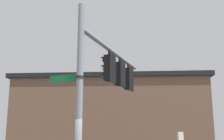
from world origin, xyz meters
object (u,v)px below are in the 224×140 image
traffic_light_nearest_pole (108,68)px  traffic_light_mid_outer (128,79)px  traffic_light_mid_inner (119,74)px  street_name_sign (70,78)px

traffic_light_nearest_pole → traffic_light_mid_outer: 2.59m
traffic_light_mid_inner → street_name_sign: size_ratio=1.11×
traffic_light_nearest_pole → street_name_sign: traffic_light_nearest_pole is taller
traffic_light_nearest_pole → traffic_light_mid_outer: (2.58, 0.25, 0.00)m
traffic_light_nearest_pole → street_name_sign: bearing=178.6°
traffic_light_mid_inner → street_name_sign: (-3.83, -0.06, -0.83)m
traffic_light_nearest_pole → traffic_light_mid_inner: same height
street_name_sign → traffic_light_mid_outer: bearing=2.1°
street_name_sign → traffic_light_nearest_pole: bearing=-1.4°
traffic_light_nearest_pole → street_name_sign: size_ratio=1.11×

